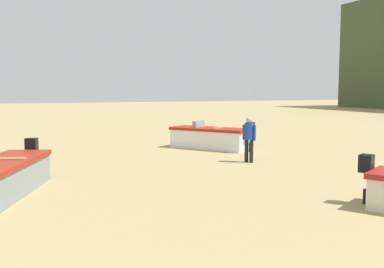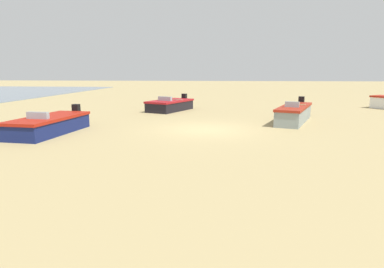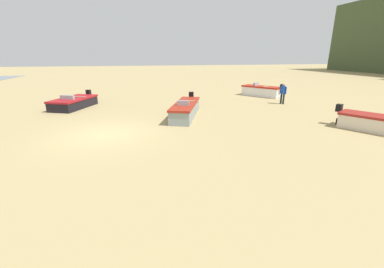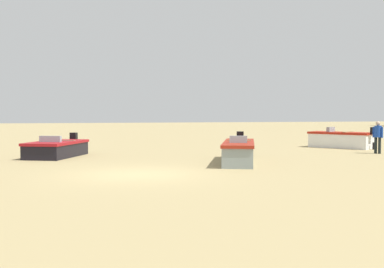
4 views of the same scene
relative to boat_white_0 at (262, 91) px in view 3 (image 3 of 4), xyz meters
name	(u,v)px [view 3 (image 3 of 4)]	position (x,y,z in m)	size (l,w,h in m)	color
ground_plane	(105,134)	(9.07, -12.94, -0.48)	(160.00, 160.00, 0.00)	tan
boat_white_0	(262,91)	(0.00, 0.00, 0.00)	(3.67, 3.14, 1.24)	white
boat_grey_2	(186,109)	(6.29, -8.41, -0.03)	(4.94, 2.81, 1.18)	gray
boat_black_4	(74,103)	(1.92, -15.78, -0.10)	(4.05, 3.02, 1.05)	black
beach_walker_foreground	(283,92)	(3.85, -0.24, 0.47)	(0.50, 0.47, 1.62)	black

